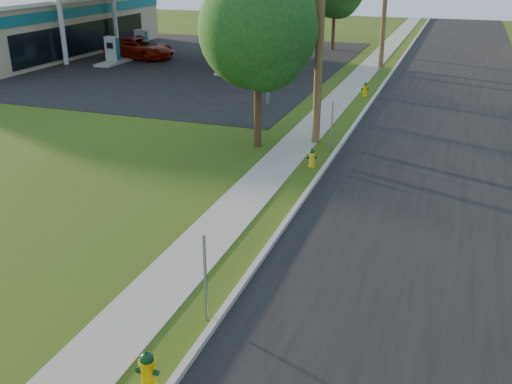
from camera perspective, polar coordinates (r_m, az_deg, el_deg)
road at (r=16.54m, az=17.31°, el=-3.94°), size 8.00×120.00×0.02m
curb at (r=17.01m, az=3.85°, el=-1.89°), size 0.15×120.00×0.15m
sidewalk at (r=17.54m, az=-1.66°, el=-1.28°), size 1.50×120.00×0.03m
forecourt at (r=42.88m, az=-9.70°, el=12.77°), size 26.00×28.00×0.02m
utility_pole_mid at (r=22.64m, az=6.49°, el=17.00°), size 1.40×0.32×9.80m
sign_post_near at (r=11.82m, az=-5.09°, el=-8.66°), size 0.05×0.04×2.00m
sign_post_mid at (r=22.24m, az=7.57°, el=6.45°), size 0.05×0.04×2.00m
sign_post_far at (r=33.97m, az=12.14°, el=11.76°), size 0.05×0.04×2.00m
fuel_pump_nw at (r=42.36m, az=-14.14°, el=13.28°), size 1.20×3.20×1.90m
fuel_pump_ne at (r=38.21m, az=-2.45°, el=12.97°), size 1.20×3.20×1.90m
fuel_pump_sw at (r=45.72m, az=-11.36°, el=14.16°), size 1.20×3.20×1.90m
fuel_pump_se at (r=41.90m, az=-0.36°, el=13.84°), size 1.20×3.20×1.90m
convenience_store at (r=48.85m, az=-21.66°, el=15.25°), size 10.40×22.40×4.25m
tree_verge at (r=21.97m, az=0.37°, el=15.47°), size 4.49×4.49×6.81m
hydrant_near at (r=10.58m, az=-10.77°, el=-17.21°), size 0.42×0.38×0.83m
hydrant_mid at (r=20.73m, az=5.60°, el=3.44°), size 0.36×0.33×0.70m
hydrant_far at (r=31.91m, az=10.85°, el=10.05°), size 0.41×0.37×0.80m
car_red at (r=44.24m, az=-11.59°, el=13.93°), size 5.90×3.58×1.53m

